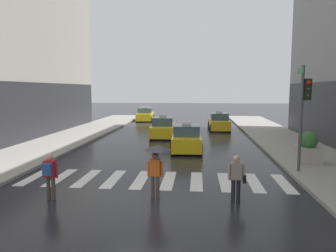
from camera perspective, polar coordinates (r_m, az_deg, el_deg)
name	(u,v)px	position (r m, az deg, el deg)	size (l,w,h in m)	color
ground_plane	(143,205)	(11.00, -4.61, -14.03)	(160.00, 160.00, 0.00)	black
crosswalk_markings	(155,180)	(13.81, -2.42, -9.67)	(11.30, 2.80, 0.01)	silver
traffic_light_pole	(304,103)	(15.44, 23.30, 3.78)	(0.44, 0.84, 4.80)	#47474C
taxi_lead	(186,139)	(20.42, 3.35, -2.27)	(2.07, 4.60, 1.80)	yellow
taxi_second	(163,128)	(25.93, -0.90, -0.36)	(2.04, 4.59, 1.80)	yellow
taxi_third	(219,122)	(30.85, 9.16, 0.67)	(2.02, 4.58, 1.80)	yellow
taxi_fourth	(145,115)	(39.30, -4.12, 2.00)	(2.09, 4.61, 1.80)	yellow
pedestrian_with_umbrella	(157,157)	(11.22, -1.98, -5.53)	(0.96, 0.96, 1.94)	#473D33
pedestrian_with_backpack	(50,173)	(11.90, -20.52, -7.94)	(0.55, 0.43, 1.65)	#473D33
pedestrian_with_handbag	(236,176)	(11.19, 12.24, -8.79)	(0.60, 0.24, 1.65)	black
planter_near_corner	(308,148)	(17.73, 23.96, -3.71)	(1.10, 1.10, 1.60)	#A8A399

